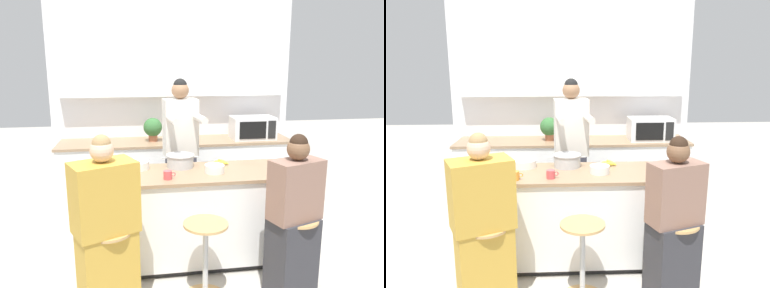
# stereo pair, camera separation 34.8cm
# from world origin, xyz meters

# --- Properties ---
(ground_plane) EXTENTS (16.00, 16.00, 0.00)m
(ground_plane) POSITION_xyz_m (0.00, 0.00, 0.00)
(ground_plane) COLOR #B2ADA3
(wall_back) EXTENTS (3.16, 0.22, 2.70)m
(wall_back) POSITION_xyz_m (0.00, 1.65, 1.54)
(wall_back) COLOR white
(wall_back) RESTS_ON ground_plane
(back_counter) EXTENTS (2.94, 0.61, 0.91)m
(back_counter) POSITION_xyz_m (0.00, 1.35, 0.45)
(back_counter) COLOR white
(back_counter) RESTS_ON ground_plane
(kitchen_island) EXTENTS (1.85, 0.67, 0.89)m
(kitchen_island) POSITION_xyz_m (0.00, 0.00, 0.45)
(kitchen_island) COLOR black
(kitchen_island) RESTS_ON ground_plane
(bar_stool_leftmost) EXTENTS (0.38, 0.38, 0.67)m
(bar_stool_leftmost) POSITION_xyz_m (-0.74, -0.65, 0.35)
(bar_stool_leftmost) COLOR tan
(bar_stool_leftmost) RESTS_ON ground_plane
(bar_stool_center) EXTENTS (0.38, 0.38, 0.67)m
(bar_stool_center) POSITION_xyz_m (0.00, -0.63, 0.35)
(bar_stool_center) COLOR tan
(bar_stool_center) RESTS_ON ground_plane
(bar_stool_rightmost) EXTENTS (0.38, 0.38, 0.67)m
(bar_stool_rightmost) POSITION_xyz_m (0.74, -0.65, 0.35)
(bar_stool_rightmost) COLOR tan
(bar_stool_rightmost) RESTS_ON ground_plane
(person_cooking) EXTENTS (0.40, 0.58, 1.72)m
(person_cooking) POSITION_xyz_m (-0.04, 0.56, 0.86)
(person_cooking) COLOR #383842
(person_cooking) RESTS_ON ground_plane
(person_wrapped_blanket) EXTENTS (0.53, 0.45, 1.40)m
(person_wrapped_blanket) POSITION_xyz_m (-0.76, -0.66, 0.66)
(person_wrapped_blanket) COLOR gold
(person_wrapped_blanket) RESTS_ON ground_plane
(person_seated_near) EXTENTS (0.46, 0.37, 1.36)m
(person_seated_near) POSITION_xyz_m (0.71, -0.66, 0.61)
(person_seated_near) COLOR #333338
(person_seated_near) RESTS_ON ground_plane
(cooking_pot) EXTENTS (0.36, 0.27, 0.12)m
(cooking_pot) POSITION_xyz_m (-0.10, 0.18, 0.96)
(cooking_pot) COLOR #B7BABC
(cooking_pot) RESTS_ON kitchen_island
(fruit_bowl) EXTENTS (0.18, 0.18, 0.07)m
(fruit_bowl) POSITION_xyz_m (0.19, -0.05, 0.93)
(fruit_bowl) COLOR white
(fruit_bowl) RESTS_ON kitchen_island
(mixing_bowl_steel) EXTENTS (0.23, 0.23, 0.07)m
(mixing_bowl_steel) POSITION_xyz_m (-0.51, 0.18, 0.93)
(mixing_bowl_steel) COLOR white
(mixing_bowl_steel) RESTS_ON kitchen_island
(coffee_cup_near) EXTENTS (0.11, 0.08, 0.08)m
(coffee_cup_near) POSITION_xyz_m (-0.56, -0.21, 0.93)
(coffee_cup_near) COLOR orange
(coffee_cup_near) RESTS_ON kitchen_island
(coffee_cup_far) EXTENTS (0.11, 0.08, 0.08)m
(coffee_cup_far) POSITION_xyz_m (-0.25, -0.18, 0.93)
(coffee_cup_far) COLOR #DB4C51
(coffee_cup_far) RESTS_ON kitchen_island
(banana_bunch) EXTENTS (0.18, 0.13, 0.06)m
(banana_bunch) POSITION_xyz_m (0.30, 0.19, 0.92)
(banana_bunch) COLOR yellow
(banana_bunch) RESTS_ON kitchen_island
(microwave) EXTENTS (0.55, 0.36, 0.29)m
(microwave) POSITION_xyz_m (0.99, 1.32, 1.05)
(microwave) COLOR white
(microwave) RESTS_ON back_counter
(potted_plant) EXTENTS (0.23, 0.23, 0.30)m
(potted_plant) POSITION_xyz_m (-0.30, 1.35, 1.08)
(potted_plant) COLOR #A86042
(potted_plant) RESTS_ON back_counter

